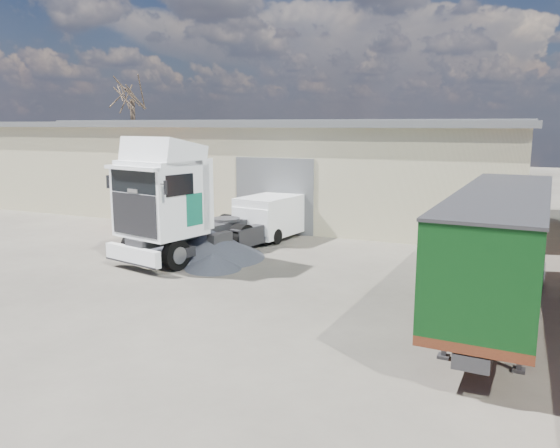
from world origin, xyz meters
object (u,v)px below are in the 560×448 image
at_px(panel_van, 277,215).
at_px(tractor_unit, 179,208).
at_px(orange_skip, 155,206).
at_px(box_trailer, 501,241).
at_px(bare_tree, 131,86).

bearing_deg(panel_van, tractor_unit, -98.22).
xyz_separation_m(tractor_unit, orange_skip, (-5.51, 5.96, -1.06)).
relative_size(tractor_unit, box_trailer, 0.71).
distance_m(bare_tree, tractor_unit, 22.67).
bearing_deg(tractor_unit, box_trailer, 2.97).
bearing_deg(panel_van, box_trailer, -28.26).
height_order(tractor_unit, orange_skip, tractor_unit).
xyz_separation_m(tractor_unit, box_trailer, (11.52, -2.08, 0.11)).
height_order(bare_tree, tractor_unit, bare_tree).
height_order(panel_van, orange_skip, orange_skip).
bearing_deg(bare_tree, panel_van, -33.06).
xyz_separation_m(panel_van, orange_skip, (-7.22, 0.52, -0.08)).
height_order(box_trailer, orange_skip, box_trailer).
bearing_deg(box_trailer, orange_skip, 157.75).
distance_m(bare_tree, orange_skip, 15.44).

